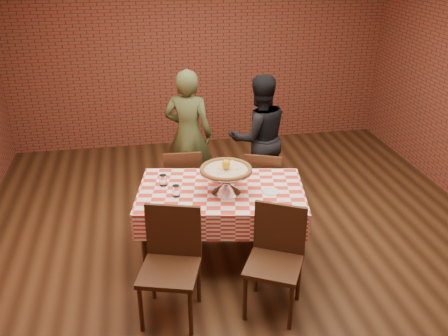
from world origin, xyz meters
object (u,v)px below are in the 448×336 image
Objects in this scene: diner_olive at (188,134)px; diner_black at (259,137)px; pizza at (226,170)px; condiment_caddy at (226,169)px; table at (221,225)px; water_glass_right at (163,180)px; pizza_stand at (226,181)px; chair_far_left at (183,183)px; chair_near_right at (274,265)px; chair_near_left at (169,269)px; water_glass_left at (176,191)px; chair_far_right at (264,186)px.

diner_olive reaches higher than diner_black.
diner_olive is at bearing 96.98° from pizza.
table is at bearing -97.53° from condiment_caddy.
pizza is 0.62m from water_glass_right.
pizza_stand is 1.02m from chair_far_left.
diner_black is at bearing 63.62° from pizza.
diner_olive reaches higher than chair_far_left.
diner_olive is 0.83m from diner_black.
diner_olive reaches higher than chair_near_right.
water_glass_right is (-0.56, 0.23, -0.05)m from pizza_stand.
pizza_stand is 0.31× the size of diner_olive.
condiment_caddy is 0.15× the size of chair_near_left.
water_glass_left is 0.07× the size of diner_olive.
diner_olive reaches higher than condiment_caddy.
diner_black is at bearing -154.25° from chair_far_left.
diner_olive is at bearing 95.92° from chair_near_left.
pizza_stand is 0.46m from water_glass_left.
diner_black reaches higher than chair_far_left.
pizza is 0.52× the size of chair_near_right.
water_glass_left and water_glass_right have the same top height.
chair_far_right is (0.55, 0.66, -0.43)m from pizza_stand.
table is at bearing 116.37° from diner_olive.
chair_far_left is at bearing 96.96° from chair_near_left.
chair_far_left reaches higher than water_glass_right.
condiment_caddy reaches higher than water_glass_right.
chair_near_right is at bearing -50.70° from water_glass_right.
water_glass_left is at bearing -135.41° from condiment_caddy.
chair_near_left is at bearing -101.06° from water_glass_left.
condiment_caddy reaches higher than chair_far_left.
pizza reaches higher than chair_near_left.
chair_near_right is (0.19, -1.08, -0.37)m from condiment_caddy.
chair_far_right is at bearing 33.72° from water_glass_left.
diner_olive is 1.04× the size of diner_black.
chair_near_right is at bearing -46.80° from water_glass_left.
condiment_caddy is 0.78m from chair_far_left.
chair_near_left is (-0.55, -0.73, 0.10)m from table.
pizza_stand is at bearing -51.10° from table.
water_glass_right is 1.33m from chair_near_right.
chair_near_left is (-0.13, -0.68, -0.34)m from water_glass_left.
diner_black is (1.19, 1.05, -0.06)m from water_glass_right.
condiment_caddy is (0.62, 0.09, 0.02)m from water_glass_right.
chair_near_right is (0.25, -0.76, -0.52)m from pizza.
chair_near_left is at bearing -110.53° from condiment_caddy.
diner_black is at bearing 61.41° from table.
diner_olive is (-0.24, 1.12, -0.05)m from condiment_caddy.
chair_far_right is at bearing 46.63° from table.
water_glass_left is at bearing -179.40° from pizza.
condiment_caddy is at bearing 122.70° from diner_olive.
pizza is 0.50× the size of chair_near_left.
water_glass_right is at bearing 104.84° from chair_near_left.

